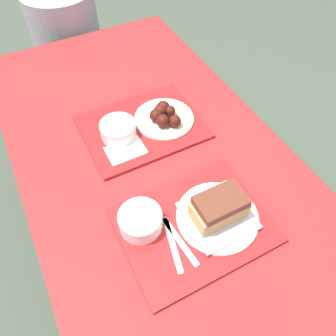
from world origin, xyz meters
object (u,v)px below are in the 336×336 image
tray_near (194,225)px  tray_far (142,127)px  bowl_coleslaw_near (140,220)px  wings_plate_far (164,116)px  brisket_sandwich_plate (219,211)px  bowl_coleslaw_far (118,129)px  person_seated_across (66,30)px

tray_near → tray_far: same height
bowl_coleslaw_near → wings_plate_far: size_ratio=0.56×
brisket_sandwich_plate → bowl_coleslaw_near: bearing=159.4°
brisket_sandwich_plate → wings_plate_far: bearing=83.8°
tray_near → bowl_coleslaw_far: (-0.06, 0.42, 0.04)m
tray_near → wings_plate_far: bearing=74.4°
tray_far → tray_near: bearing=-94.7°
bowl_coleslaw_far → person_seated_across: 0.95m
brisket_sandwich_plate → person_seated_across: size_ratio=0.38×
brisket_sandwich_plate → wings_plate_far: brisket_sandwich_plate is taller
bowl_coleslaw_near → tray_far: bearing=64.8°
bowl_coleslaw_near → wings_plate_far: bearing=54.4°
brisket_sandwich_plate → person_seated_across: (-0.07, 1.38, -0.13)m
tray_near → brisket_sandwich_plate: 0.08m
bowl_coleslaw_far → person_seated_across: size_ratio=0.19×
brisket_sandwich_plate → bowl_coleslaw_far: brisket_sandwich_plate is taller
tray_near → bowl_coleslaw_far: size_ratio=3.39×
bowl_coleslaw_far → brisket_sandwich_plate: bearing=-73.6°
tray_near → bowl_coleslaw_near: bearing=154.4°
tray_far → person_seated_across: 0.94m
tray_far → bowl_coleslaw_near: size_ratio=3.39×
bowl_coleslaw_far → wings_plate_far: 0.18m
tray_near → bowl_coleslaw_near: 0.16m
tray_far → wings_plate_far: wings_plate_far is taller
tray_near → wings_plate_far: 0.44m
bowl_coleslaw_near → person_seated_across: person_seated_across is taller
tray_near → person_seated_across: bearing=89.8°
tray_far → bowl_coleslaw_near: (-0.17, -0.37, 0.04)m
bowl_coleslaw_far → wings_plate_far: wings_plate_far is taller
tray_far → bowl_coleslaw_far: 0.10m
bowl_coleslaw_near → bowl_coleslaw_far: bearing=77.6°
wings_plate_far → person_seated_across: bearing=96.8°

